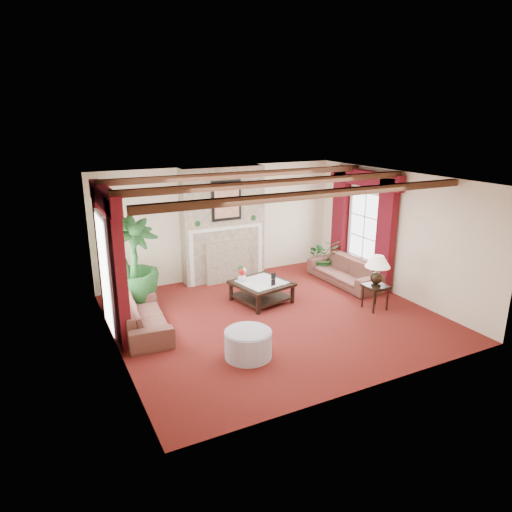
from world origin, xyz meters
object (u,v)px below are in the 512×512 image
coffee_table (261,292)px  sofa_right (346,267)px  sofa_left (143,311)px  potted_palm (134,283)px  ottoman (248,344)px  side_table (375,297)px

coffee_table → sofa_right: bearing=-8.8°
sofa_left → potted_palm: 1.15m
sofa_right → ottoman: sofa_right is taller
sofa_right → potted_palm: (-4.76, 0.78, 0.14)m
sofa_right → coffee_table: sofa_right is taller
potted_palm → ottoman: bearing=-67.6°
coffee_table → side_table: bearing=-47.9°
sofa_left → side_table: 4.60m
potted_palm → side_table: size_ratio=4.18×
potted_palm → side_table: bearing=-27.6°
sofa_left → sofa_right: bearing=-81.0°
ottoman → sofa_left: bearing=126.2°
sofa_left → ottoman: size_ratio=2.54×
sofa_left → potted_palm: potted_palm is taller
sofa_right → ottoman: 4.15m
sofa_left → sofa_right: sofa_right is taller
sofa_left → coffee_table: (2.56, 0.24, -0.16)m
coffee_table → ottoman: ottoman is taller
ottoman → potted_palm: bearing=112.4°
ottoman → coffee_table: bearing=57.3°
ottoman → side_table: bearing=10.8°
coffee_table → potted_palm: bearing=148.4°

